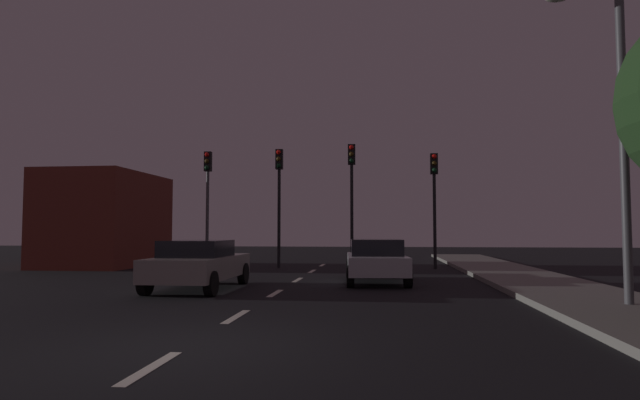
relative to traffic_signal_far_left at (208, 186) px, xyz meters
name	(u,v)px	position (x,y,z in m)	size (l,w,h in m)	color
ground_plane	(280,291)	(5.02, -8.79, -3.65)	(80.00, 80.00, 0.00)	black
sidewalk_curb_right	(565,292)	(12.52, -8.79, -3.58)	(3.00, 40.00, 0.15)	gray
lane_stripe_nearest	(151,367)	(5.02, -16.99, -3.65)	(0.16, 1.60, 0.01)	silver
lane_stripe_second	(236,316)	(5.02, -13.19, -3.65)	(0.16, 1.60, 0.01)	silver
lane_stripe_third	(275,293)	(5.02, -9.39, -3.65)	(0.16, 1.60, 0.01)	silver
lane_stripe_fourth	(298,280)	(5.02, -5.59, -3.65)	(0.16, 1.60, 0.01)	silver
lane_stripe_fifth	(312,271)	(5.02, -1.79, -3.65)	(0.16, 1.60, 0.01)	silver
lane_stripe_sixth	(322,265)	(5.02, 2.01, -3.65)	(0.16, 1.60, 0.01)	silver
traffic_signal_far_left	(208,186)	(0.00, 0.00, 0.00)	(0.32, 0.38, 5.24)	#4C4C51
traffic_signal_center_left	(279,185)	(3.30, 0.00, 0.03)	(0.32, 0.38, 5.29)	black
traffic_signal_center_right	(352,182)	(6.55, 0.00, 0.14)	(0.32, 0.38, 5.46)	black
traffic_signal_far_right	(434,188)	(10.12, 0.00, -0.16)	(0.32, 0.38, 5.00)	black
car_stopped_ahead	(376,260)	(7.64, -6.18, -2.94)	(2.13, 4.32, 1.37)	silver
car_adjacent_lane	(199,264)	(2.69, -8.71, -2.93)	(1.95, 4.26, 1.38)	gray
street_lamp_right	(611,112)	(12.58, -11.65, 0.47)	(1.62, 0.36, 6.86)	#4C4C51
storefront_left	(106,220)	(-5.00, 0.28, -1.50)	(4.04, 6.03, 4.32)	maroon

